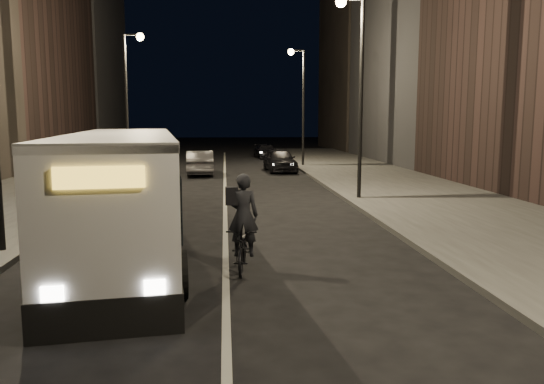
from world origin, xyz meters
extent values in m
plane|color=black|center=(0.00, 0.00, 0.00)|extent=(180.00, 180.00, 0.00)
cube|color=#383836|center=(8.50, 14.00, 0.08)|extent=(7.00, 70.00, 0.16)
cube|color=#383836|center=(-8.50, 14.00, 0.08)|extent=(7.00, 70.00, 0.16)
cube|color=black|center=(16.00, 27.50, 10.50)|extent=(8.00, 61.00, 21.00)
cylinder|color=black|center=(5.60, 12.00, 4.16)|extent=(0.16, 0.16, 8.00)
sphere|color=#FFD18C|center=(4.70, 12.00, 8.06)|extent=(0.44, 0.44, 0.44)
cylinder|color=black|center=(5.60, 28.00, 4.16)|extent=(0.16, 0.16, 8.00)
cube|color=black|center=(5.15, 28.00, 8.16)|extent=(0.90, 0.08, 0.08)
sphere|color=#FFD18C|center=(4.70, 28.00, 8.06)|extent=(0.44, 0.44, 0.44)
cylinder|color=black|center=(-5.60, 22.00, 4.16)|extent=(0.16, 0.16, 8.00)
cube|color=black|center=(-5.15, 22.00, 8.16)|extent=(0.90, 0.08, 0.08)
sphere|color=#FFD18C|center=(-4.70, 22.00, 8.06)|extent=(0.44, 0.44, 0.44)
cube|color=white|center=(-2.57, 4.17, 1.52)|extent=(3.76, 11.59, 3.04)
cube|color=black|center=(-2.57, 4.17, 1.94)|extent=(3.79, 11.22, 1.09)
cube|color=white|center=(-2.57, 4.17, 2.99)|extent=(3.78, 11.59, 0.17)
cube|color=gold|center=(-1.87, -1.48, 2.56)|extent=(1.33, 0.28, 0.33)
cylinder|color=black|center=(-3.26, 0.07, 0.47)|extent=(0.45, 0.98, 0.95)
cylinder|color=black|center=(-0.90, 0.36, 0.47)|extent=(0.45, 0.98, 0.95)
cylinder|color=black|center=(-4.19, 7.60, 0.47)|extent=(0.45, 0.98, 0.95)
cylinder|color=black|center=(-1.84, 7.89, 0.47)|extent=(0.45, 0.98, 0.95)
imported|color=black|center=(0.40, 2.22, 0.51)|extent=(0.86, 2.00, 1.02)
imported|color=black|center=(0.40, 2.02, 1.31)|extent=(0.72, 0.51, 1.86)
imported|color=black|center=(3.60, 24.78, 0.76)|extent=(2.12, 4.59, 1.52)
imported|color=#323234|center=(-1.50, 23.26, 0.75)|extent=(1.77, 4.60, 1.50)
imported|color=black|center=(3.60, 36.65, 0.60)|extent=(2.14, 4.32, 1.21)
camera|label=1|loc=(0.01, -9.58, 3.43)|focal=35.00mm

